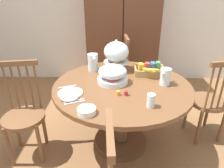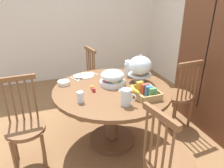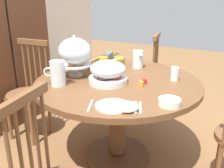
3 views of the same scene
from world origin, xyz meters
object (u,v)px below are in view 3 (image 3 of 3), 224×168
at_px(china_plate_large, 113,106).
at_px(drinking_glass, 175,74).
at_px(fruit_platter_covered, 108,73).
at_px(cereal_basket, 108,62).
at_px(china_plate_small, 127,106).
at_px(cereal_bowl, 169,102).
at_px(pastry_stand_with_dome, 75,53).
at_px(orange_juice_pitcher, 138,60).
at_px(windsor_chair_near_window, 143,78).
at_px(dining_table, 118,102).
at_px(windsor_chair_by_cabinet, 29,94).
at_px(milk_pitcher, 58,74).

bearing_deg(china_plate_large, drinking_glass, -16.68).
relative_size(fruit_platter_covered, cereal_basket, 0.95).
height_order(china_plate_small, cereal_bowl, cereal_bowl).
bearing_deg(pastry_stand_with_dome, orange_juice_pitcher, -38.43).
bearing_deg(fruit_platter_covered, windsor_chair_near_window, 6.17).
bearing_deg(pastry_stand_with_dome, windsor_chair_near_window, -12.23).
relative_size(cereal_basket, china_plate_large, 1.44).
relative_size(dining_table, windsor_chair_by_cabinet, 1.36).
bearing_deg(china_plate_large, cereal_bowl, -58.71).
xyz_separation_m(windsor_chair_near_window, milk_pitcher, (-1.27, 0.19, 0.37)).
xyz_separation_m(cereal_basket, cereal_bowl, (-0.57, -0.76, -0.02)).
xyz_separation_m(pastry_stand_with_dome, cereal_bowl, (-0.22, -0.87, -0.17)).
relative_size(cereal_basket, cereal_bowl, 2.26).
bearing_deg(windsor_chair_near_window, china_plate_large, -166.09).
distance_m(windsor_chair_near_window, china_plate_large, 1.49).
bearing_deg(china_plate_small, windsor_chair_near_window, 17.40).
bearing_deg(windsor_chair_near_window, china_plate_small, -162.60).
height_order(dining_table, cereal_basket, cereal_basket).
height_order(windsor_chair_near_window, cereal_basket, windsor_chair_near_window).
bearing_deg(china_plate_large, milk_pitcher, 75.12).
bearing_deg(china_plate_large, pastry_stand_with_dome, 54.80).
relative_size(windsor_chair_by_cabinet, cereal_bowl, 6.96).
distance_m(dining_table, cereal_basket, 0.46).
height_order(orange_juice_pitcher, cereal_basket, orange_juice_pitcher).
bearing_deg(pastry_stand_with_dome, cereal_bowl, -104.01).
bearing_deg(cereal_bowl, milk_pitcher, 92.69).
bearing_deg(cereal_basket, windsor_chair_near_window, -9.07).
xyz_separation_m(orange_juice_pitcher, china_plate_large, (-0.87, -0.20, -0.07)).
distance_m(pastry_stand_with_dome, fruit_platter_covered, 0.35).
relative_size(orange_juice_pitcher, milk_pitcher, 0.86).
relative_size(windsor_chair_by_cabinet, fruit_platter_covered, 3.25).
bearing_deg(orange_juice_pitcher, china_plate_small, -161.37).
bearing_deg(cereal_bowl, china_plate_small, 128.81).
height_order(pastry_stand_with_dome, china_plate_small, pastry_stand_with_dome).
xyz_separation_m(china_plate_large, drinking_glass, (0.67, -0.20, 0.05)).
bearing_deg(windsor_chair_by_cabinet, orange_juice_pitcher, -64.52).
distance_m(cereal_bowl, drinking_glass, 0.50).
bearing_deg(fruit_platter_covered, drinking_glass, -55.25).
xyz_separation_m(windsor_chair_by_cabinet, orange_juice_pitcher, (0.46, -0.96, 0.36)).
bearing_deg(pastry_stand_with_dome, dining_table, -80.69).
xyz_separation_m(windsor_chair_by_cabinet, pastry_stand_with_dome, (-0.01, -0.59, 0.48)).
height_order(dining_table, orange_juice_pitcher, orange_juice_pitcher).
distance_m(windsor_chair_near_window, cereal_bowl, 1.43).
relative_size(china_plate_large, drinking_glass, 2.00).
relative_size(windsor_chair_by_cabinet, milk_pitcher, 5.11).
bearing_deg(orange_juice_pitcher, cereal_basket, 113.29).
distance_m(dining_table, fruit_platter_covered, 0.29).
bearing_deg(milk_pitcher, china_plate_small, -101.81).
bearing_deg(china_plate_small, cereal_bowl, -51.19).
relative_size(pastry_stand_with_dome, cereal_basket, 1.09).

